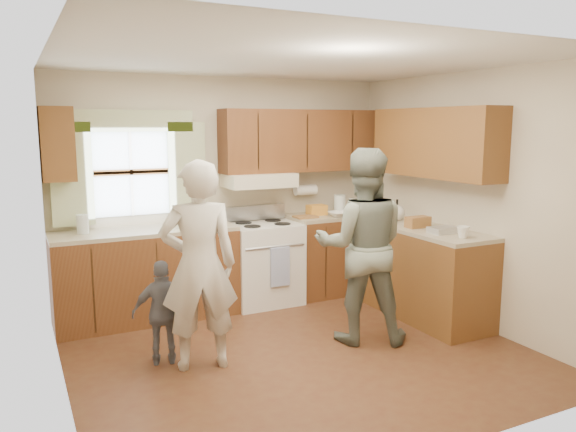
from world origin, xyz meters
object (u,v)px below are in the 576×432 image
stove (263,262)px  woman_left (199,266)px  child (164,312)px  woman_right (362,246)px

stove → woman_left: bearing=-130.7°
child → woman_left: bearing=154.8°
stove → woman_right: woman_right is taller
woman_left → woman_right: size_ratio=0.96×
woman_right → child: size_ratio=2.02×
woman_right → child: 1.84m
woman_right → child: woman_right is taller
stove → child: (-1.41, -1.14, -0.03)m
woman_right → child: bearing=19.3°
child → stove: bearing=-127.2°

